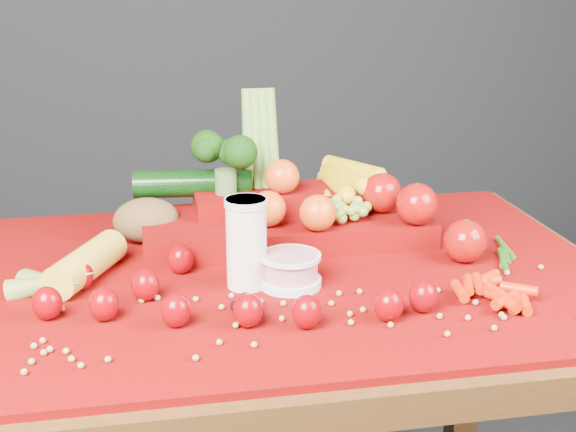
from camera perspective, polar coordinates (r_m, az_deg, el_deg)
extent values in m
cube|color=#351D0C|center=(1.36, 0.16, -5.28)|extent=(1.10, 0.80, 0.05)
cube|color=#351D0C|center=(1.82, -17.44, -13.01)|extent=(0.06, 0.06, 0.70)
cube|color=#351D0C|center=(1.94, 12.48, -10.46)|extent=(0.06, 0.06, 0.70)
cube|color=#6E0403|center=(1.34, 0.16, -4.07)|extent=(1.05, 0.75, 0.01)
cylinder|color=silver|center=(1.25, -2.97, -1.93)|extent=(0.06, 0.06, 0.14)
cylinder|color=silver|center=(1.23, -3.02, 0.98)|extent=(0.07, 0.07, 0.01)
cylinder|color=silver|center=(1.28, 0.18, -4.71)|extent=(0.10, 0.10, 0.01)
cylinder|color=#C97681|center=(1.27, 0.18, -3.59)|extent=(0.09, 0.09, 0.04)
cylinder|color=silver|center=(1.26, 0.18, -2.89)|extent=(0.10, 0.10, 0.01)
ellipsoid|color=#840200|center=(1.24, -10.12, -4.86)|extent=(0.04, 0.04, 0.05)
cone|color=#0D4D12|center=(1.23, -10.18, -3.84)|extent=(0.03, 0.03, 0.01)
ellipsoid|color=#840200|center=(1.18, -12.96, -6.14)|extent=(0.04, 0.04, 0.05)
cone|color=#0D4D12|center=(1.17, -13.05, -5.08)|extent=(0.03, 0.03, 0.01)
ellipsoid|color=#840200|center=(1.15, -7.99, -6.66)|extent=(0.04, 0.04, 0.05)
cone|color=#0D4D12|center=(1.14, -8.04, -5.57)|extent=(0.03, 0.03, 0.01)
ellipsoid|color=#840200|center=(1.14, -2.86, -6.73)|extent=(0.04, 0.04, 0.05)
cone|color=#0D4D12|center=(1.13, -2.88, -5.63)|extent=(0.03, 0.03, 0.01)
ellipsoid|color=#840200|center=(1.13, 1.33, -6.83)|extent=(0.04, 0.04, 0.05)
cone|color=#0D4D12|center=(1.12, 1.34, -5.73)|extent=(0.03, 0.03, 0.01)
ellipsoid|color=#840200|center=(1.16, 7.17, -6.30)|extent=(0.04, 0.04, 0.05)
cone|color=#0D4D12|center=(1.15, 7.21, -5.22)|extent=(0.03, 0.03, 0.01)
ellipsoid|color=#840200|center=(1.33, -7.64, -3.04)|extent=(0.04, 0.04, 0.05)
cone|color=#0D4D12|center=(1.32, -7.68, -2.08)|extent=(0.03, 0.03, 0.01)
ellipsoid|color=#840200|center=(1.30, -14.61, -4.09)|extent=(0.04, 0.04, 0.05)
cone|color=#0D4D12|center=(1.29, -14.69, -3.11)|extent=(0.03, 0.03, 0.01)
ellipsoid|color=#840200|center=(1.20, 9.62, -5.65)|extent=(0.04, 0.04, 0.05)
cone|color=#0D4D12|center=(1.19, 9.68, -4.59)|extent=(0.03, 0.03, 0.01)
ellipsoid|color=#840200|center=(1.21, -16.75, -5.95)|extent=(0.04, 0.04, 0.05)
cone|color=#0D4D12|center=(1.20, -16.85, -4.91)|extent=(0.03, 0.03, 0.01)
cylinder|color=yellow|center=(1.33, -14.14, -3.30)|extent=(0.13, 0.19, 0.06)
ellipsoid|color=brown|center=(1.48, -10.03, -0.29)|extent=(0.12, 0.09, 0.08)
cube|color=#6E0403|center=(1.48, -0.20, -0.83)|extent=(0.52, 0.22, 0.04)
cube|color=#6E0403|center=(1.51, -1.30, 1.17)|extent=(0.28, 0.12, 0.03)
sphere|color=#991303|center=(1.43, 9.16, 0.85)|extent=(0.07, 0.07, 0.07)
sphere|color=#991303|center=(1.40, 12.49, -1.74)|extent=(0.07, 0.07, 0.07)
sphere|color=#991303|center=(1.49, 6.68, 1.66)|extent=(0.07, 0.07, 0.07)
sphere|color=#B82A13|center=(1.41, -1.42, 0.52)|extent=(0.06, 0.06, 0.06)
sphere|color=#B82A13|center=(1.38, 2.12, 0.22)|extent=(0.06, 0.06, 0.06)
sphere|color=#B82A13|center=(1.48, -0.42, 2.82)|extent=(0.06, 0.06, 0.06)
cylinder|color=gold|center=(1.55, 2.66, 1.59)|extent=(0.06, 0.15, 0.04)
cylinder|color=gold|center=(1.55, 3.39, 2.16)|extent=(0.04, 0.15, 0.04)
cylinder|color=gold|center=(1.55, 4.12, 2.73)|extent=(0.07, 0.16, 0.04)
cylinder|color=gold|center=(1.55, 4.67, 3.29)|extent=(0.10, 0.15, 0.04)
cylinder|color=#3F662D|center=(1.49, -4.45, 2.46)|extent=(0.04, 0.04, 0.04)
cylinder|color=olive|center=(1.52, -2.87, 4.87)|extent=(0.03, 0.06, 0.22)
cylinder|color=olive|center=(1.52, -2.27, 4.90)|extent=(0.02, 0.06, 0.22)
cylinder|color=olive|center=(1.52, -1.67, 4.93)|extent=(0.02, 0.06, 0.22)
cylinder|color=olive|center=(1.52, -1.08, 4.96)|extent=(0.03, 0.06, 0.22)
cylinder|color=black|center=(1.52, -6.78, 2.32)|extent=(0.23, 0.07, 0.05)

